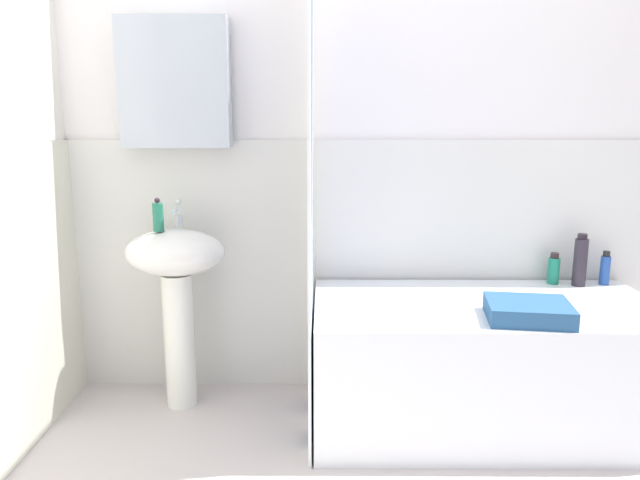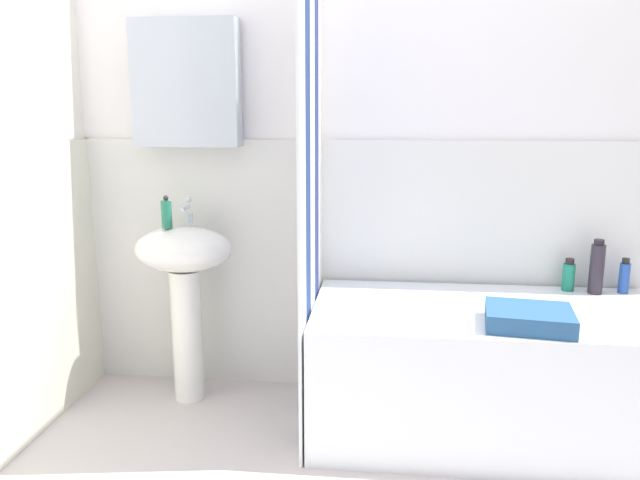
{
  "view_description": "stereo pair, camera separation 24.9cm",
  "coord_description": "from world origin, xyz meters",
  "px_view_note": "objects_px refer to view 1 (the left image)",
  "views": [
    {
      "loc": [
        -0.36,
        -1.58,
        1.33
      ],
      "look_at": [
        -0.38,
        0.85,
        0.81
      ],
      "focal_mm": 34.28,
      "sensor_mm": 36.0,
      "label": 1
    },
    {
      "loc": [
        -0.11,
        -1.57,
        1.33
      ],
      "look_at": [
        -0.38,
        0.85,
        0.81
      ],
      "focal_mm": 34.28,
      "sensor_mm": 36.0,
      "label": 2
    }
  ],
  "objects_px": {
    "lotion_bottle": "(554,269)",
    "towel_folded": "(528,311)",
    "sink": "(177,278)",
    "bathtub": "(483,364)",
    "body_wash_bottle": "(605,269)",
    "conditioner_bottle": "(580,261)",
    "soap_dispenser": "(158,216)"
  },
  "relations": [
    {
      "from": "lotion_bottle",
      "to": "towel_folded",
      "type": "distance_m",
      "value": 0.57
    },
    {
      "from": "sink",
      "to": "bathtub",
      "type": "relative_size",
      "value": 0.57
    },
    {
      "from": "body_wash_bottle",
      "to": "conditioner_bottle",
      "type": "relative_size",
      "value": 0.65
    },
    {
      "from": "body_wash_bottle",
      "to": "towel_folded",
      "type": "xyz_separation_m",
      "value": [
        -0.51,
        -0.49,
        -0.04
      ]
    },
    {
      "from": "bathtub",
      "to": "lotion_bottle",
      "type": "distance_m",
      "value": 0.59
    },
    {
      "from": "soap_dispenser",
      "to": "bathtub",
      "type": "bearing_deg",
      "value": -5.9
    },
    {
      "from": "sink",
      "to": "body_wash_bottle",
      "type": "bearing_deg",
      "value": 3.47
    },
    {
      "from": "soap_dispenser",
      "to": "conditioner_bottle",
      "type": "relative_size",
      "value": 0.61
    },
    {
      "from": "sink",
      "to": "soap_dispenser",
      "type": "xyz_separation_m",
      "value": [
        -0.06,
        -0.02,
        0.28
      ]
    },
    {
      "from": "sink",
      "to": "soap_dispenser",
      "type": "height_order",
      "value": "soap_dispenser"
    },
    {
      "from": "soap_dispenser",
      "to": "lotion_bottle",
      "type": "distance_m",
      "value": 1.81
    },
    {
      "from": "conditioner_bottle",
      "to": "lotion_bottle",
      "type": "distance_m",
      "value": 0.12
    },
    {
      "from": "body_wash_bottle",
      "to": "conditioner_bottle",
      "type": "xyz_separation_m",
      "value": [
        -0.13,
        -0.02,
        0.04
      ]
    },
    {
      "from": "soap_dispenser",
      "to": "conditioner_bottle",
      "type": "xyz_separation_m",
      "value": [
        1.89,
        0.12,
        -0.23
      ]
    },
    {
      "from": "soap_dispenser",
      "to": "bathtub",
      "type": "distance_m",
      "value": 1.53
    },
    {
      "from": "sink",
      "to": "body_wash_bottle",
      "type": "relative_size",
      "value": 5.22
    },
    {
      "from": "soap_dispenser",
      "to": "towel_folded",
      "type": "distance_m",
      "value": 1.57
    },
    {
      "from": "sink",
      "to": "bathtub",
      "type": "height_order",
      "value": "sink"
    },
    {
      "from": "sink",
      "to": "lotion_bottle",
      "type": "relative_size",
      "value": 5.6
    },
    {
      "from": "bathtub",
      "to": "body_wash_bottle",
      "type": "height_order",
      "value": "body_wash_bottle"
    },
    {
      "from": "conditioner_bottle",
      "to": "lotion_bottle",
      "type": "relative_size",
      "value": 1.65
    },
    {
      "from": "body_wash_bottle",
      "to": "sink",
      "type": "bearing_deg",
      "value": -176.53
    },
    {
      "from": "bathtub",
      "to": "body_wash_bottle",
      "type": "xyz_separation_m",
      "value": [
        0.62,
        0.29,
        0.35
      ]
    },
    {
      "from": "sink",
      "to": "conditioner_bottle",
      "type": "relative_size",
      "value": 3.39
    },
    {
      "from": "towel_folded",
      "to": "lotion_bottle",
      "type": "bearing_deg",
      "value": 60.94
    },
    {
      "from": "sink",
      "to": "soap_dispenser",
      "type": "relative_size",
      "value": 5.57
    },
    {
      "from": "soap_dispenser",
      "to": "towel_folded",
      "type": "relative_size",
      "value": 0.47
    },
    {
      "from": "lotion_bottle",
      "to": "conditioner_bottle",
      "type": "bearing_deg",
      "value": -16.17
    },
    {
      "from": "soap_dispenser",
      "to": "bathtub",
      "type": "relative_size",
      "value": 0.1
    },
    {
      "from": "bathtub",
      "to": "sink",
      "type": "bearing_deg",
      "value": 172.83
    },
    {
      "from": "lotion_bottle",
      "to": "towel_folded",
      "type": "height_order",
      "value": "lotion_bottle"
    },
    {
      "from": "bathtub",
      "to": "lotion_bottle",
      "type": "xyz_separation_m",
      "value": [
        0.38,
        0.3,
        0.34
      ]
    }
  ]
}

